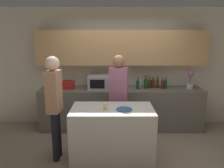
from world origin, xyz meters
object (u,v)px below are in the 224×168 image
at_px(plate_on_island, 124,109).
at_px(cup_0, 105,106).
at_px(bottle_0, 137,85).
at_px(bottle_7, 165,84).
at_px(microwave, 100,82).
at_px(bottle_4, 152,84).
at_px(bottle_6, 162,84).
at_px(bottle_1, 140,84).
at_px(person_center, 54,99).
at_px(potted_plant, 190,80).
at_px(bottle_2, 145,84).
at_px(bottle_5, 157,83).
at_px(person_left, 118,92).
at_px(bottle_3, 149,84).
at_px(toaster, 68,85).

xyz_separation_m(plate_on_island, cup_0, (-0.31, 0.01, 0.05)).
relative_size(bottle_0, bottle_7, 1.08).
distance_m(microwave, bottle_7, 1.47).
height_order(bottle_4, bottle_6, bottle_6).
bearing_deg(cup_0, microwave, 96.44).
bearing_deg(bottle_1, person_center, -139.22).
bearing_deg(potted_plant, bottle_7, 175.95).
bearing_deg(bottle_2, potted_plant, -1.36).
bearing_deg(microwave, plate_on_island, -71.68).
relative_size(bottle_4, person_center, 0.13).
bearing_deg(bottle_1, bottle_2, -33.96).
xyz_separation_m(bottle_6, cup_0, (-1.22, -1.39, -0.04)).
distance_m(bottle_5, cup_0, 1.85).
xyz_separation_m(bottle_6, person_left, (-0.99, -0.70, 0.02)).
xyz_separation_m(potted_plant, bottle_5, (-0.71, 0.07, -0.10)).
bearing_deg(bottle_2, person_left, -131.05).
relative_size(bottle_0, bottle_6, 1.05).
relative_size(bottle_3, plate_on_island, 1.01).
height_order(bottle_6, person_center, person_center).
bearing_deg(potted_plant, bottle_0, -178.47).
bearing_deg(plate_on_island, bottle_1, 73.51).
relative_size(bottle_0, plate_on_island, 1.01).
height_order(bottle_7, person_center, person_center).
xyz_separation_m(bottle_4, person_center, (-1.87, -1.37, 0.05)).
relative_size(bottle_2, bottle_7, 1.20).
distance_m(bottle_1, bottle_7, 0.56).
distance_m(bottle_2, person_left, 0.96).
bearing_deg(microwave, bottle_1, 6.34).
relative_size(microwave, bottle_6, 2.08).
xyz_separation_m(bottle_1, bottle_4, (0.28, -0.00, -0.00)).
distance_m(microwave, bottle_0, 0.84).
bearing_deg(bottle_2, bottle_0, -163.43).
bearing_deg(bottle_3, cup_0, -123.44).
xyz_separation_m(bottle_0, bottle_4, (0.35, 0.13, -0.01)).
height_order(toaster, person_center, person_center).
relative_size(toaster, bottle_7, 1.07).
distance_m(toaster, person_center, 1.27).
distance_m(bottle_2, bottle_3, 0.09).
xyz_separation_m(toaster, bottle_7, (2.17, 0.04, 0.00)).
bearing_deg(bottle_4, bottle_3, -148.45).
distance_m(plate_on_island, person_center, 1.16).
xyz_separation_m(bottle_4, cup_0, (-1.03, -1.49, -0.03)).
bearing_deg(cup_0, bottle_0, 63.52).
xyz_separation_m(potted_plant, plate_on_island, (-1.54, -1.40, -0.19)).
relative_size(bottle_5, person_center, 0.15).
bearing_deg(plate_on_island, person_center, 173.73).
height_order(bottle_0, bottle_4, bottle_0).
xyz_separation_m(toaster, bottle_1, (1.61, 0.10, 0.00)).
bearing_deg(bottle_7, bottle_5, 168.58).
height_order(cup_0, person_left, person_left).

